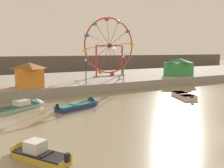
{
  "coord_description": "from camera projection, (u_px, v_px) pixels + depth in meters",
  "views": [
    {
      "loc": [
        -15.28,
        -8.95,
        5.75
      ],
      "look_at": [
        -2.52,
        13.46,
        2.19
      ],
      "focal_mm": 38.65,
      "sensor_mm": 36.0,
      "label": 1
    }
  ],
  "objects": [
    {
      "name": "motorboat_mustard_yellow",
      "position": [
        33.0,
        153.0,
        12.9
      ],
      "size": [
        3.09,
        3.99,
        1.34
      ],
      "rotation": [
        0.0,
        0.0,
        2.14
      ],
      "color": "gold",
      "rests_on": "ground_plane"
    },
    {
      "name": "promenade_lamp_far",
      "position": [
        123.0,
        65.0,
        34.53
      ],
      "size": [
        0.32,
        0.32,
        3.81
      ],
      "color": "#2D2D33",
      "rests_on": "quay_promenade"
    },
    {
      "name": "motorboat_white_red_stripe",
      "position": [
        180.0,
        94.0,
        30.71
      ],
      "size": [
        3.28,
        5.38,
        1.5
      ],
      "rotation": [
        0.0,
        0.0,
        1.2
      ],
      "color": "silver",
      "rests_on": "ground_plane"
    },
    {
      "name": "promenade_lamp_near",
      "position": [
        86.0,
        67.0,
        32.42
      ],
      "size": [
        0.32,
        0.32,
        3.4
      ],
      "color": "#2D2D33",
      "rests_on": "quay_promenade"
    },
    {
      "name": "distant_town_skyline",
      "position": [
        42.0,
        64.0,
        63.14
      ],
      "size": [
        140.0,
        3.0,
        4.4
      ],
      "primitive_type": "cube",
      "color": "#564C47",
      "rests_on": "ground_plane"
    },
    {
      "name": "carnival_booth_orange_canopy",
      "position": [
        29.0,
        74.0,
        29.83
      ],
      "size": [
        3.34,
        3.68,
        3.1
      ],
      "rotation": [
        0.0,
        0.0,
        -0.02
      ],
      "color": "orange",
      "rests_on": "quay_promenade"
    },
    {
      "name": "carnival_booth_green_kiosk",
      "position": [
        179.0,
        67.0,
        43.74
      ],
      "size": [
        4.87,
        3.61,
        3.19
      ],
      "rotation": [
        0.0,
        0.0,
        0.02
      ],
      "color": "#33934C",
      "rests_on": "quay_promenade"
    },
    {
      "name": "motorboat_navy_blue",
      "position": [
        83.0,
        105.0,
        24.69
      ],
      "size": [
        5.49,
        2.89,
        1.33
      ],
      "rotation": [
        0.0,
        0.0,
        0.3
      ],
      "color": "navy",
      "rests_on": "ground_plane"
    },
    {
      "name": "quay_promenade",
      "position": [
        78.0,
        81.0,
        41.59
      ],
      "size": [
        110.0,
        20.03,
        1.26
      ],
      "primitive_type": "cube",
      "color": "gray",
      "rests_on": "ground_plane"
    },
    {
      "name": "motorboat_seafoam",
      "position": [
        26.0,
        105.0,
        24.25
      ],
      "size": [
        5.65,
        3.73,
        1.35
      ],
      "rotation": [
        0.0,
        0.0,
        0.47
      ],
      "color": "#93BCAD",
      "rests_on": "ground_plane"
    },
    {
      "name": "ferris_wheel_red_frame",
      "position": [
        110.0,
        47.0,
        42.81
      ],
      "size": [
        10.1,
        1.2,
        10.33
      ],
      "color": "red",
      "rests_on": "quay_promenade"
    }
  ]
}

